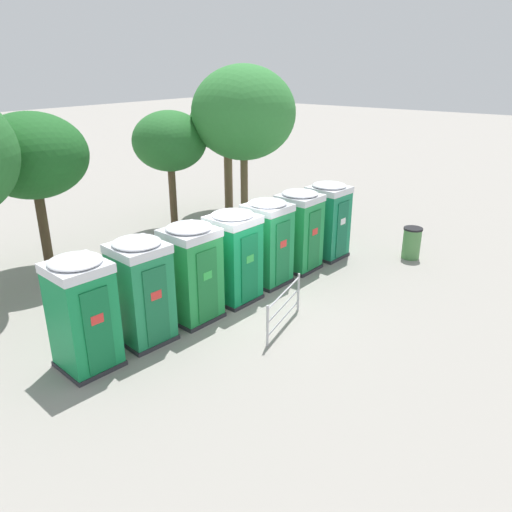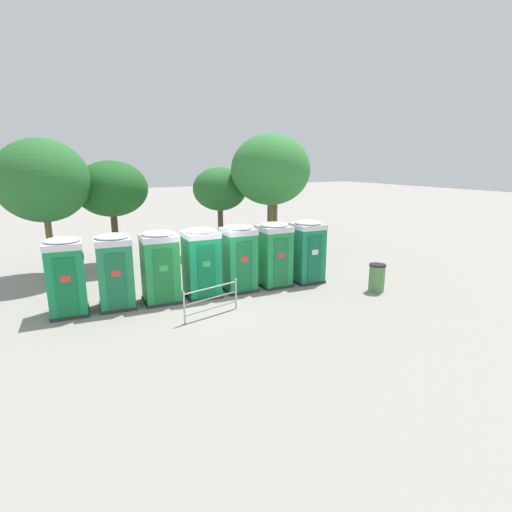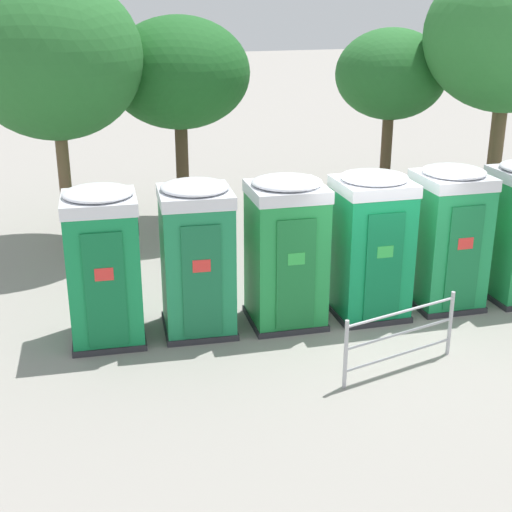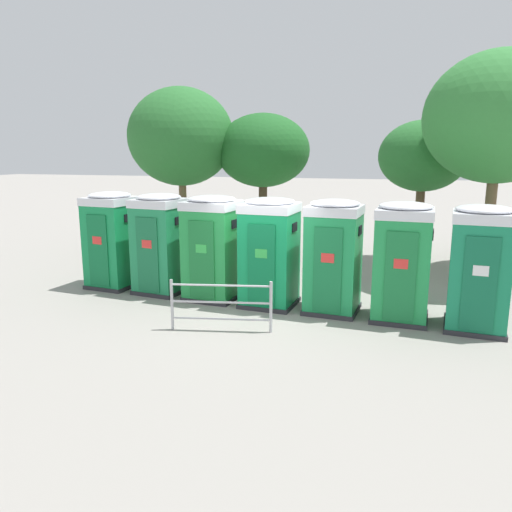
# 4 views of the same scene
# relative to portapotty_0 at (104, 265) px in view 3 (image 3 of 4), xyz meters

# --- Properties ---
(ground_plane) EXTENTS (120.00, 120.00, 0.00)m
(ground_plane) POSITION_rel_portapotty_0_xyz_m (4.40, -0.84, -1.28)
(ground_plane) COLOR gray
(portapotty_0) EXTENTS (1.27, 1.31, 2.54)m
(portapotty_0) POSITION_rel_portapotty_0_xyz_m (0.00, 0.00, 0.00)
(portapotty_0) COLOR #2D2D33
(portapotty_0) RESTS_ON ground
(portapotty_1) EXTENTS (1.30, 1.33, 2.54)m
(portapotty_1) POSITION_rel_portapotty_0_xyz_m (1.48, -0.12, -0.00)
(portapotty_1) COLOR #2D2D33
(portapotty_1) RESTS_ON ground
(portapotty_2) EXTENTS (1.32, 1.29, 2.54)m
(portapotty_2) POSITION_rel_portapotty_0_xyz_m (2.96, -0.29, -0.00)
(portapotty_2) COLOR #2D2D33
(portapotty_2) RESTS_ON ground
(portapotty_3) EXTENTS (1.30, 1.28, 2.54)m
(portapotty_3) POSITION_rel_portapotty_0_xyz_m (4.43, -0.44, -0.00)
(portapotty_3) COLOR #2D2D33
(portapotty_3) RESTS_ON ground
(portapotty_4) EXTENTS (1.24, 1.28, 2.54)m
(portapotty_4) POSITION_rel_portapotty_0_xyz_m (5.92, -0.50, -0.00)
(portapotty_4) COLOR #2D2D33
(portapotty_4) RESTS_ON ground
(street_tree_0) EXTENTS (3.67, 3.67, 5.75)m
(street_tree_0) POSITION_rel_portapotty_0_xyz_m (-0.20, 4.93, 2.78)
(street_tree_0) COLOR brown
(street_tree_0) RESTS_ON ground
(street_tree_1) EXTENTS (3.83, 3.83, 6.13)m
(street_tree_1) POSITION_rel_portapotty_0_xyz_m (9.59, 3.26, 3.13)
(street_tree_1) COLOR brown
(street_tree_1) RESTS_ON ground
(street_tree_2) EXTENTS (3.24, 3.24, 4.87)m
(street_tree_2) POSITION_rel_portapotty_0_xyz_m (2.56, 5.63, 2.31)
(street_tree_2) COLOR #4C3826
(street_tree_2) RESTS_ON ground
(street_tree_3) EXTENTS (3.15, 3.15, 5.07)m
(street_tree_3) POSITION_rel_portapotty_0_xyz_m (11.14, 5.35, 2.52)
(street_tree_3) COLOR brown
(street_tree_3) RESTS_ON ground
(street_tree_4) EXTENTS (2.75, 2.75, 4.54)m
(street_tree_4) POSITION_rel_portapotty_0_xyz_m (7.85, 5.40, 2.12)
(street_tree_4) COLOR brown
(street_tree_4) RESTS_ON ground
(event_barrier) EXTENTS (2.02, 0.47, 1.05)m
(event_barrier) POSITION_rel_portapotty_0_xyz_m (3.96, -2.42, -0.72)
(event_barrier) COLOR #B7B7BC
(event_barrier) RESTS_ON ground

